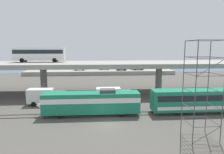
% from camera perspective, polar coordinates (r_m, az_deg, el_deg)
% --- Properties ---
extents(ground_plane, '(260.00, 260.00, 0.00)m').
position_cam_1_polar(ground_plane, '(29.56, -1.63, -13.00)').
color(ground_plane, '#4C4944').
extents(rail_strip_near, '(110.00, 0.12, 0.12)m').
position_cam_1_polar(rail_strip_near, '(32.58, -1.89, -10.82)').
color(rail_strip_near, '#59544C').
rests_on(rail_strip_near, ground_plane).
extents(rail_strip_far, '(110.00, 0.12, 0.12)m').
position_cam_1_polar(rail_strip_far, '(34.01, -2.00, -9.99)').
color(rail_strip_far, '#59544C').
rests_on(rail_strip_far, ground_plane).
extents(train_locomotive, '(16.22, 3.04, 4.18)m').
position_cam_1_polar(train_locomotive, '(32.70, -7.12, -6.91)').
color(train_locomotive, '#197A56').
rests_on(train_locomotive, ground_plane).
extents(train_coach_lead, '(22.91, 3.04, 3.86)m').
position_cam_1_polar(train_coach_lead, '(38.46, 27.98, -5.55)').
color(train_coach_lead, '#197A56').
rests_on(train_coach_lead, ground_plane).
extents(highway_overpass, '(96.00, 12.45, 7.26)m').
position_cam_1_polar(highway_overpass, '(47.71, -2.75, 3.33)').
color(highway_overpass, gray).
rests_on(highway_overpass, ground_plane).
extents(transit_bus_on_overpass, '(12.00, 2.68, 3.40)m').
position_cam_1_polar(transit_bus_on_overpass, '(51.70, -19.74, 6.26)').
color(transit_bus_on_overpass, silver).
rests_on(transit_bus_on_overpass, highway_overpass).
extents(service_truck_west, '(6.80, 2.46, 3.04)m').
position_cam_1_polar(service_truck_west, '(40.37, -18.21, -5.14)').
color(service_truck_west, '#9E998C').
rests_on(service_truck_west, ground_plane).
extents(service_truck_east, '(6.80, 2.46, 3.04)m').
position_cam_1_polar(service_truck_east, '(39.27, 0.24, -5.09)').
color(service_truck_east, '#B7B7BC').
rests_on(service_truck_east, ground_plane).
extents(scaffolding_tower, '(3.33, 3.33, 11.59)m').
position_cam_1_polar(scaffolding_tower, '(25.90, 24.07, -2.65)').
color(scaffolding_tower, '#47474C').
rests_on(scaffolding_tower, ground_plane).
extents(pier_parking_lot, '(59.10, 10.31, 1.55)m').
position_cam_1_polar(pier_parking_lot, '(83.12, -3.34, 1.42)').
color(pier_parking_lot, gray).
rests_on(pier_parking_lot, ground_plane).
extents(parked_car_0, '(4.62, 1.82, 1.50)m').
position_cam_1_polar(parked_car_0, '(86.31, 6.55, 2.67)').
color(parked_car_0, '#515459').
rests_on(parked_car_0, pier_parking_lot).
extents(parked_car_1, '(4.64, 1.82, 1.50)m').
position_cam_1_polar(parked_car_1, '(82.91, -9.13, 2.39)').
color(parked_car_1, '#B7B7BC').
rests_on(parked_car_1, pier_parking_lot).
extents(parked_car_2, '(4.37, 1.95, 1.50)m').
position_cam_1_polar(parked_car_2, '(84.12, -2.13, 2.57)').
color(parked_car_2, black).
rests_on(parked_car_2, pier_parking_lot).
extents(parked_car_3, '(4.14, 1.86, 1.50)m').
position_cam_1_polar(parked_car_3, '(81.57, 2.62, 2.39)').
color(parked_car_3, black).
rests_on(parked_car_3, pier_parking_lot).
extents(parked_car_4, '(4.41, 1.87, 1.50)m').
position_cam_1_polar(parked_car_4, '(83.74, 7.40, 2.48)').
color(parked_car_4, '#0C4C26').
rests_on(parked_car_4, pier_parking_lot).
extents(harbor_water, '(140.00, 36.00, 0.01)m').
position_cam_1_polar(harbor_water, '(106.06, -3.53, 2.50)').
color(harbor_water, '#385B7A').
rests_on(harbor_water, ground_plane).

